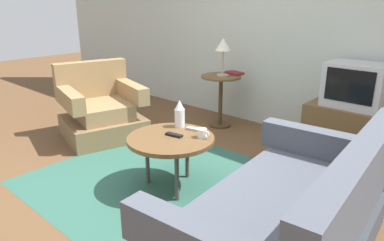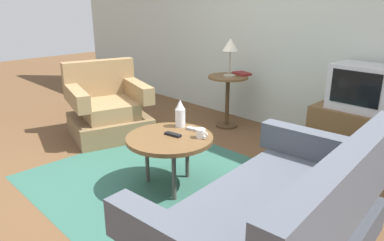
% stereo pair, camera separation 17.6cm
% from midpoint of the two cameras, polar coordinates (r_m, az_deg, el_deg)
% --- Properties ---
extents(ground_plane, '(16.00, 16.00, 0.00)m').
position_cam_midpoint_polar(ground_plane, '(3.19, -5.47, -10.61)').
color(ground_plane, brown).
extents(back_wall, '(9.00, 0.12, 2.70)m').
position_cam_midpoint_polar(back_wall, '(4.50, 17.13, 15.26)').
color(back_wall, '#B2BCB2').
rests_on(back_wall, ground).
extents(area_rug, '(2.39, 1.97, 0.00)m').
position_cam_midpoint_polar(area_rug, '(3.21, -1.82, -10.30)').
color(area_rug, '#2D5B4C').
rests_on(area_rug, ground).
extents(armchair, '(1.01, 1.04, 0.85)m').
position_cam_midpoint_polar(armchair, '(4.39, -12.08, 1.60)').
color(armchair, brown).
rests_on(armchair, ground).
extents(couch, '(1.09, 1.73, 0.86)m').
position_cam_midpoint_polar(couch, '(2.30, 15.49, -15.72)').
color(couch, '#3E424B').
rests_on(couch, ground).
extents(coffee_table, '(0.73, 0.73, 0.46)m').
position_cam_midpoint_polar(coffee_table, '(3.03, -1.91, -3.19)').
color(coffee_table, brown).
rests_on(coffee_table, ground).
extents(side_table, '(0.50, 0.50, 0.66)m').
position_cam_midpoint_polar(side_table, '(4.54, 6.76, 4.70)').
color(side_table, brown).
rests_on(side_table, ground).
extents(tv_stand, '(0.84, 0.52, 0.53)m').
position_cam_midpoint_polar(tv_stand, '(3.99, 25.61, -2.09)').
color(tv_stand, brown).
rests_on(tv_stand, ground).
extents(television, '(0.56, 0.41, 0.44)m').
position_cam_midpoint_polar(television, '(3.87, 26.65, 4.67)').
color(television, '#B7B7BC').
rests_on(television, tv_stand).
extents(table_lamp, '(0.19, 0.19, 0.46)m').
position_cam_midpoint_polar(table_lamp, '(4.42, 7.24, 11.46)').
color(table_lamp, '#9E937A').
rests_on(table_lamp, side_table).
extents(vase, '(0.09, 0.09, 0.25)m').
position_cam_midpoint_polar(vase, '(3.21, -0.31, 1.05)').
color(vase, white).
rests_on(vase, coffee_table).
extents(mug, '(0.12, 0.08, 0.08)m').
position_cam_midpoint_polar(mug, '(2.98, 3.13, -2.06)').
color(mug, white).
rests_on(mug, coffee_table).
extents(tv_remote_dark, '(0.16, 0.07, 0.02)m').
position_cam_midpoint_polar(tv_remote_dark, '(3.03, -1.36, -2.25)').
color(tv_remote_dark, black).
rests_on(tv_remote_dark, coffee_table).
extents(tv_remote_silver, '(0.15, 0.07, 0.02)m').
position_cam_midpoint_polar(tv_remote_silver, '(3.15, 1.91, -1.39)').
color(tv_remote_silver, '#B2B2B7').
rests_on(tv_remote_silver, coffee_table).
extents(book, '(0.25, 0.19, 0.03)m').
position_cam_midpoint_polar(book, '(4.60, 8.99, 7.34)').
color(book, maroon).
rests_on(book, side_table).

